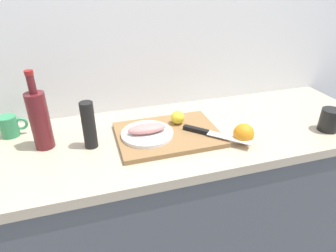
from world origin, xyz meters
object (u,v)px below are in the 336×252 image
Objects in this scene: cutting_board at (168,134)px; coffee_mug_2 at (330,120)px; coffee_mug_1 at (10,126)px; fish_fillet at (147,128)px; chef_knife at (208,133)px; pepper_mill at (89,125)px; white_plate at (147,134)px; lemon_0 at (178,117)px; wine_bottle at (40,119)px; orange_0 at (244,134)px.

cutting_board is 3.48× the size of coffee_mug_2.
cutting_board is 3.76× the size of coffee_mug_1.
chef_knife is (0.24, -0.07, -0.02)m from fish_fillet.
pepper_mill is at bearing -30.29° from coffee_mug_1.
fish_fillet is at bearing 90.00° from white_plate.
wine_bottle reaches higher than lemon_0.
lemon_0 is (0.15, 0.06, 0.02)m from white_plate.
white_plate is 2.56× the size of orange_0.
white_plate is at bearing -151.19° from chef_knife.
lemon_0 is 0.56m from wine_bottle.
coffee_mug_1 is at bearing 165.03° from coffee_mug_2.
cutting_board is 1.35× the size of wine_bottle.
coffee_mug_1 is 0.59× the size of pepper_mill.
coffee_mug_2 is at bearing -19.11° from lemon_0.
chef_knife is 2.72× the size of orange_0.
wine_bottle is at bearing 179.79° from lemon_0.
coffee_mug_1 is (-0.70, 0.14, -0.00)m from lemon_0.
lemon_0 is 0.29m from orange_0.
white_plate is 1.12× the size of pepper_mill.
cutting_board is at bearing -17.70° from coffee_mug_1.
lemon_0 reaches higher than white_plate.
lemon_0 is at bearing -0.21° from wine_bottle.
chef_knife is 0.48m from pepper_mill.
cutting_board is 0.31m from orange_0.
cutting_board is at bearing 167.61° from coffee_mug_2.
lemon_0 is at bearing -11.11° from coffee_mug_1.
white_plate is at bearing -90.00° from fish_fillet.
fish_fillet is 0.71× the size of chef_knife.
pepper_mill is (0.18, -0.05, -0.03)m from wine_bottle.
coffee_mug_1 is (-0.79, 0.27, 0.02)m from chef_knife.
fish_fillet reaches higher than cutting_board.
pepper_mill is (-0.38, -0.05, 0.05)m from lemon_0.
pepper_mill reaches higher than orange_0.
orange_0 is at bearing -14.47° from pepper_mill.
orange_0 reaches higher than chef_knife.
coffee_mug_2 is at bearing -10.49° from wine_bottle.
coffee_mug_2 reaches higher than coffee_mug_1.
coffee_mug_1 is (-0.54, 0.20, 0.02)m from white_plate.
white_plate is (-0.09, 0.00, 0.02)m from cutting_board.
coffee_mug_2 reaches higher than chef_knife.
coffee_mug_1 reaches higher than cutting_board.
coffee_mug_2 reaches higher than orange_0.
chef_knife is 0.54m from coffee_mug_2.
orange_0 is (0.12, -0.07, 0.01)m from chef_knife.
orange_0 reaches higher than cutting_board.
coffee_mug_1 is at bearing 159.58° from orange_0.
pepper_mill is at bearing 176.00° from fish_fillet.
wine_bottle is 0.21m from coffee_mug_1.
orange_0 is (-0.41, 0.01, -0.01)m from coffee_mug_2.
orange_0 is at bearing 14.85° from chef_knife.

